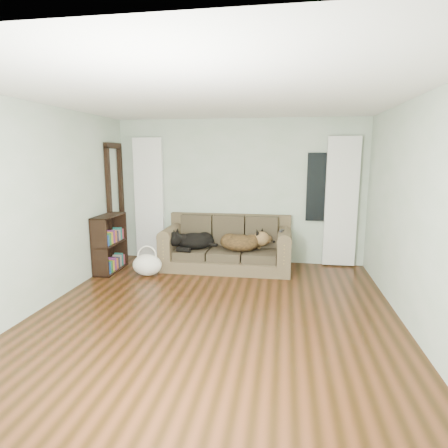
# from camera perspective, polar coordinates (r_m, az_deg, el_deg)

# --- Properties ---
(floor) EXTENTS (5.00, 5.00, 0.00)m
(floor) POSITION_cam_1_polar(r_m,az_deg,el_deg) (4.78, -1.49, -13.70)
(floor) COLOR black
(floor) RESTS_ON ground
(ceiling) EXTENTS (5.00, 5.00, 0.00)m
(ceiling) POSITION_cam_1_polar(r_m,az_deg,el_deg) (4.41, -1.65, 18.86)
(ceiling) COLOR white
(ceiling) RESTS_ON ground
(wall_back) EXTENTS (4.50, 0.04, 2.60)m
(wall_back) POSITION_cam_1_polar(r_m,az_deg,el_deg) (6.86, 2.33, 4.96)
(wall_back) COLOR #B7C0B4
(wall_back) RESTS_ON ground
(wall_left) EXTENTS (0.04, 5.00, 2.60)m
(wall_left) POSITION_cam_1_polar(r_m,az_deg,el_deg) (5.31, -26.20, 2.28)
(wall_left) COLOR #B7C0B4
(wall_left) RESTS_ON ground
(wall_right) EXTENTS (0.04, 5.00, 2.60)m
(wall_right) POSITION_cam_1_polar(r_m,az_deg,el_deg) (4.57, 27.40, 1.03)
(wall_right) COLOR #B7C0B4
(wall_right) RESTS_ON ground
(curtain_left) EXTENTS (0.55, 0.08, 2.25)m
(curtain_left) POSITION_cam_1_polar(r_m,az_deg,el_deg) (7.20, -11.33, 3.82)
(curtain_left) COLOR white
(curtain_left) RESTS_ON ground
(curtain_right) EXTENTS (0.55, 0.08, 2.25)m
(curtain_right) POSITION_cam_1_polar(r_m,az_deg,el_deg) (6.82, 17.45, 3.19)
(curtain_right) COLOR white
(curtain_right) RESTS_ON ground
(window_pane) EXTENTS (0.50, 0.03, 1.20)m
(window_pane) POSITION_cam_1_polar(r_m,az_deg,el_deg) (6.81, 14.58, 5.43)
(window_pane) COLOR black
(window_pane) RESTS_ON wall_back
(door_casing) EXTENTS (0.07, 0.60, 2.10)m
(door_casing) POSITION_cam_1_polar(r_m,az_deg,el_deg) (7.07, -16.15, 2.68)
(door_casing) COLOR black
(door_casing) RESTS_ON ground
(sofa) EXTENTS (2.21, 0.95, 0.90)m
(sofa) POSITION_cam_1_polar(r_m,az_deg,el_deg) (6.51, 0.38, -2.92)
(sofa) COLOR brown
(sofa) RESTS_ON floor
(dog_black_lab) EXTENTS (0.76, 0.60, 0.29)m
(dog_black_lab) POSITION_cam_1_polar(r_m,az_deg,el_deg) (6.52, -4.81, -2.66)
(dog_black_lab) COLOR black
(dog_black_lab) RESTS_ON sofa
(dog_shepherd) EXTENTS (0.79, 0.64, 0.31)m
(dog_shepherd) POSITION_cam_1_polar(r_m,az_deg,el_deg) (6.38, 2.72, -2.83)
(dog_shepherd) COLOR black
(dog_shepherd) RESTS_ON sofa
(tv_remote) EXTENTS (0.08, 0.17, 0.02)m
(tv_remote) POSITION_cam_1_polar(r_m,az_deg,el_deg) (6.23, 8.78, -1.02)
(tv_remote) COLOR black
(tv_remote) RESTS_ON sofa
(tote_bag) EXTENTS (0.59, 0.52, 0.35)m
(tote_bag) POSITION_cam_1_polar(r_m,az_deg,el_deg) (6.32, -11.61, -6.27)
(tote_bag) COLOR silver
(tote_bag) RESTS_ON floor
(bookshelf) EXTENTS (0.37, 0.80, 0.97)m
(bookshelf) POSITION_cam_1_polar(r_m,az_deg,el_deg) (6.64, -17.02, -2.67)
(bookshelf) COLOR black
(bookshelf) RESTS_ON floor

